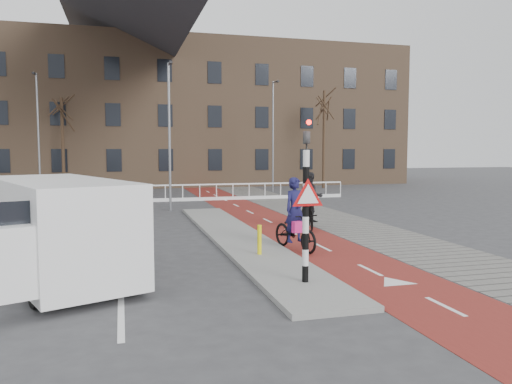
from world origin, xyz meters
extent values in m
plane|color=#38383A|center=(0.00, 0.00, 0.00)|extent=(120.00, 120.00, 0.00)
cube|color=maroon|center=(1.50, 10.00, 0.01)|extent=(2.50, 60.00, 0.01)
cube|color=slate|center=(4.30, 10.00, 0.01)|extent=(3.00, 60.00, 0.01)
cube|color=gray|center=(-0.70, 4.00, 0.06)|extent=(1.80, 16.00, 0.12)
cylinder|color=black|center=(-0.60, -2.00, 1.56)|extent=(0.14, 0.14, 2.88)
imported|color=black|center=(-0.60, -2.00, 3.40)|extent=(0.13, 0.16, 0.80)
cylinder|color=#FF0C05|center=(-0.60, -2.14, 3.58)|extent=(0.11, 0.02, 0.11)
cylinder|color=yellow|center=(-0.80, 1.03, 0.53)|extent=(0.12, 0.12, 0.82)
imported|color=black|center=(0.55, 1.87, 0.57)|extent=(1.24, 2.23, 1.11)
imported|color=#171744|center=(0.55, 1.87, 1.22)|extent=(0.80, 0.62, 1.93)
cube|color=#DE1F79|center=(0.41, 1.34, 0.79)|extent=(0.30, 0.23, 0.33)
imported|color=black|center=(2.45, 5.48, 0.62)|extent=(1.14, 2.11, 1.22)
imported|color=black|center=(2.45, 5.48, 1.21)|extent=(1.10, 0.96, 1.91)
cube|color=white|center=(-5.85, 0.06, 1.24)|extent=(4.01, 5.83, 2.16)
cube|color=green|center=(-6.94, 0.06, 1.14)|extent=(1.30, 3.22, 0.55)
cube|color=green|center=(-4.76, 0.06, 1.14)|extent=(1.30, 3.22, 0.55)
cube|color=black|center=(-5.85, -2.29, 1.64)|extent=(1.83, 0.77, 0.90)
cylinder|color=black|center=(-6.02, -1.98, 0.38)|extent=(0.53, 0.80, 0.76)
cylinder|color=black|center=(-4.31, -1.30, 0.38)|extent=(0.53, 0.80, 0.76)
cylinder|color=black|center=(-7.38, 1.43, 0.38)|extent=(0.53, 0.80, 0.76)
cylinder|color=black|center=(-5.67, 2.11, 0.38)|extent=(0.53, 0.80, 0.76)
cube|color=silver|center=(-5.00, 17.00, 0.95)|extent=(28.00, 0.08, 0.08)
cube|color=silver|center=(-5.00, 17.00, 0.10)|extent=(28.00, 0.10, 0.20)
cube|color=#7F6047|center=(-3.00, 32.00, 6.00)|extent=(46.00, 10.00, 12.00)
cylinder|color=#312215|center=(-8.39, 25.81, 3.33)|extent=(0.23, 0.23, 6.65)
cylinder|color=#312215|center=(10.84, 24.15, 3.77)|extent=(0.21, 0.21, 7.54)
cylinder|color=slate|center=(-2.13, 12.56, 3.58)|extent=(0.12, 0.12, 7.16)
cylinder|color=slate|center=(-9.38, 21.76, 3.86)|extent=(0.12, 0.12, 7.72)
cylinder|color=slate|center=(6.02, 21.93, 3.89)|extent=(0.12, 0.12, 7.79)
camera|label=1|loc=(-4.44, -12.05, 3.01)|focal=35.00mm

